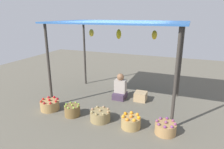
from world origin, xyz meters
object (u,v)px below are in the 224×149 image
Objects in this scene: basket_limes at (72,110)px; wooden_crate_near_vendor at (141,96)px; basket_purple_onions at (165,128)px; vendor_person at (120,89)px; basket_potatoes at (100,116)px; basket_oranges at (131,122)px; basket_red_apples at (50,105)px.

basket_limes is 2.07m from wooden_crate_near_vendor.
wooden_crate_near_vendor is at bearing 121.20° from basket_purple_onions.
wooden_crate_near_vendor is at bearing 4.93° from vendor_person.
basket_potatoes is 1.36× the size of wooden_crate_near_vendor.
basket_purple_onions is at bearing 0.51° from basket_potatoes.
basket_purple_onions is (0.76, 0.04, -0.01)m from basket_oranges.
basket_potatoes is 1.53m from basket_purple_onions.
basket_purple_onions is (1.53, 0.01, -0.00)m from basket_potatoes.
wooden_crate_near_vendor is at bearing 34.49° from basket_red_apples.
basket_oranges reaches higher than basket_red_apples.
basket_potatoes is 1.63m from wooden_crate_near_vendor.
vendor_person is 1.61× the size of basket_potatoes.
basket_oranges reaches higher than basket_purple_onions.
vendor_person is 1.98× the size of basket_limes.
vendor_person is at bearing 117.44° from basket_oranges.
vendor_person is at bearing 136.79° from basket_purple_onions.
basket_purple_onions is (3.04, -0.02, -0.01)m from basket_red_apples.
basket_red_apples is 1.10× the size of basket_purple_onions.
vendor_person is at bearing 43.07° from basket_red_apples.
basket_limes is (-0.77, -1.47, -0.16)m from vendor_person.
basket_limes reaches higher than basket_purple_onions.
basket_potatoes is at bearing 2.31° from basket_limes.
vendor_person is at bearing 62.31° from basket_limes.
basket_limes is 0.81× the size of basket_potatoes.
basket_limes reaches higher than basket_potatoes.
basket_purple_onions is at bearing -43.21° from vendor_person.
vendor_person reaches higher than basket_oranges.
basket_oranges is at bearing 0.22° from basket_limes.
basket_red_apples reaches higher than basket_limes.
basket_limes is 1.54m from basket_oranges.
wooden_crate_near_vendor is (2.14, 1.47, -0.00)m from basket_red_apples.
basket_oranges reaches higher than basket_limes.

